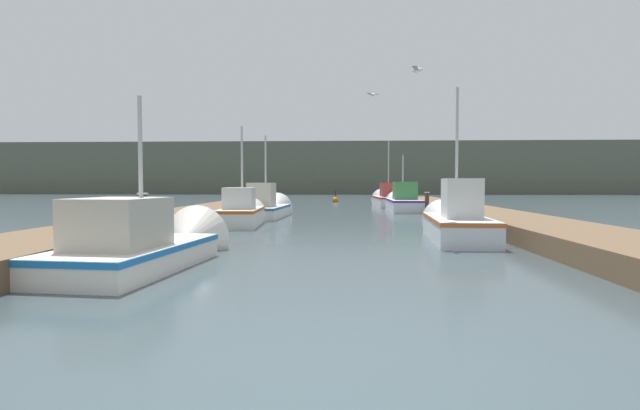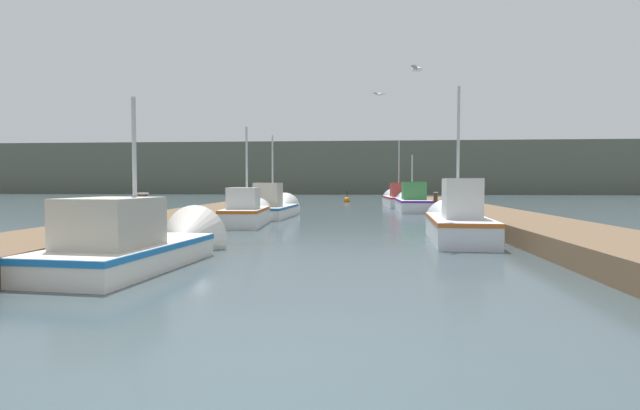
# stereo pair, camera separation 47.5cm
# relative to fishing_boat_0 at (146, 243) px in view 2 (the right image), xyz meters

# --- Properties ---
(ground_plane) EXTENTS (200.00, 200.00, 0.00)m
(ground_plane) POSITION_rel_fishing_boat_0_xyz_m (3.43, -5.50, -0.39)
(ground_plane) COLOR #38474C
(dock_left) EXTENTS (2.62, 40.00, 0.48)m
(dock_left) POSITION_rel_fishing_boat_0_xyz_m (-2.39, 10.50, -0.15)
(dock_left) COLOR brown
(dock_left) RESTS_ON ground_plane
(dock_right) EXTENTS (2.62, 40.00, 0.48)m
(dock_right) POSITION_rel_fishing_boat_0_xyz_m (9.25, 10.50, -0.15)
(dock_right) COLOR brown
(dock_right) RESTS_ON ground_plane
(distant_shore_ridge) EXTENTS (120.00, 16.00, 7.26)m
(distant_shore_ridge) POSITION_rel_fishing_boat_0_xyz_m (3.43, 66.53, 3.23)
(distant_shore_ridge) COLOR #565B4C
(distant_shore_ridge) RESTS_ON ground_plane
(fishing_boat_0) EXTENTS (2.14, 5.02, 3.73)m
(fishing_boat_0) POSITION_rel_fishing_boat_0_xyz_m (0.00, 0.00, 0.00)
(fishing_boat_0) COLOR silver
(fishing_boat_0) RESTS_ON ground_plane
(fishing_boat_1) EXTENTS (1.77, 5.35, 4.57)m
(fishing_boat_1) POSITION_rel_fishing_boat_0_xyz_m (6.84, 4.85, 0.09)
(fishing_boat_1) COLOR silver
(fishing_boat_1) RESTS_ON ground_plane
(fishing_boat_2) EXTENTS (1.59, 4.62, 3.94)m
(fishing_boat_2) POSITION_rel_fishing_boat_0_xyz_m (-0.06, 9.02, 0.07)
(fishing_boat_2) COLOR silver
(fishing_boat_2) RESTS_ON ground_plane
(fishing_boat_3) EXTENTS (1.92, 5.43, 4.25)m
(fishing_boat_3) POSITION_rel_fishing_boat_0_xyz_m (0.15, 13.44, 0.03)
(fishing_boat_3) COLOR silver
(fishing_boat_3) RESTS_ON ground_plane
(fishing_boat_4) EXTENTS (1.60, 6.18, 3.54)m
(fishing_boat_4) POSITION_rel_fishing_boat_0_xyz_m (6.98, 19.01, 0.09)
(fishing_boat_4) COLOR silver
(fishing_boat_4) RESTS_ON ground_plane
(fishing_boat_5) EXTENTS (2.01, 5.78, 4.85)m
(fishing_boat_5) POSITION_rel_fishing_boat_0_xyz_m (6.61, 24.04, 0.09)
(fishing_boat_5) COLOR silver
(fishing_boat_5) RESTS_ON ground_plane
(mooring_piling_0) EXTENTS (0.24, 0.24, 1.11)m
(mooring_piling_0) POSITION_rel_fishing_boat_0_xyz_m (7.87, 15.88, 0.17)
(mooring_piling_0) COLOR #473523
(mooring_piling_0) RESTS_ON ground_plane
(mooring_piling_1) EXTENTS (0.26, 0.26, 1.13)m
(mooring_piling_1) POSITION_rel_fishing_boat_0_xyz_m (-1.04, 18.23, 0.18)
(mooring_piling_1) COLOR #473523
(mooring_piling_1) RESTS_ON ground_plane
(mooring_piling_2) EXTENTS (0.32, 0.32, 1.02)m
(mooring_piling_2) POSITION_rel_fishing_boat_0_xyz_m (8.00, 23.41, 0.12)
(mooring_piling_2) COLOR #473523
(mooring_piling_2) RESTS_ON ground_plane
(mooring_piling_3) EXTENTS (0.28, 0.28, 1.32)m
(mooring_piling_3) POSITION_rel_fishing_boat_0_xyz_m (-1.29, 2.74, 0.27)
(mooring_piling_3) COLOR #473523
(mooring_piling_3) RESTS_ON ground_plane
(channel_buoy) EXTENTS (0.54, 0.54, 1.04)m
(channel_buoy) POSITION_rel_fishing_boat_0_xyz_m (2.99, 31.20, -0.24)
(channel_buoy) COLOR #BF6513
(channel_buoy) RESTS_ON ground_plane
(seagull_lead) EXTENTS (0.52, 0.41, 0.12)m
(seagull_lead) POSITION_rel_fishing_boat_0_xyz_m (4.89, 11.73, 4.86)
(seagull_lead) COLOR white
(seagull_1) EXTENTS (0.34, 0.55, 0.12)m
(seagull_1) POSITION_rel_fishing_boat_0_xyz_m (5.58, 3.64, 4.07)
(seagull_1) COLOR white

